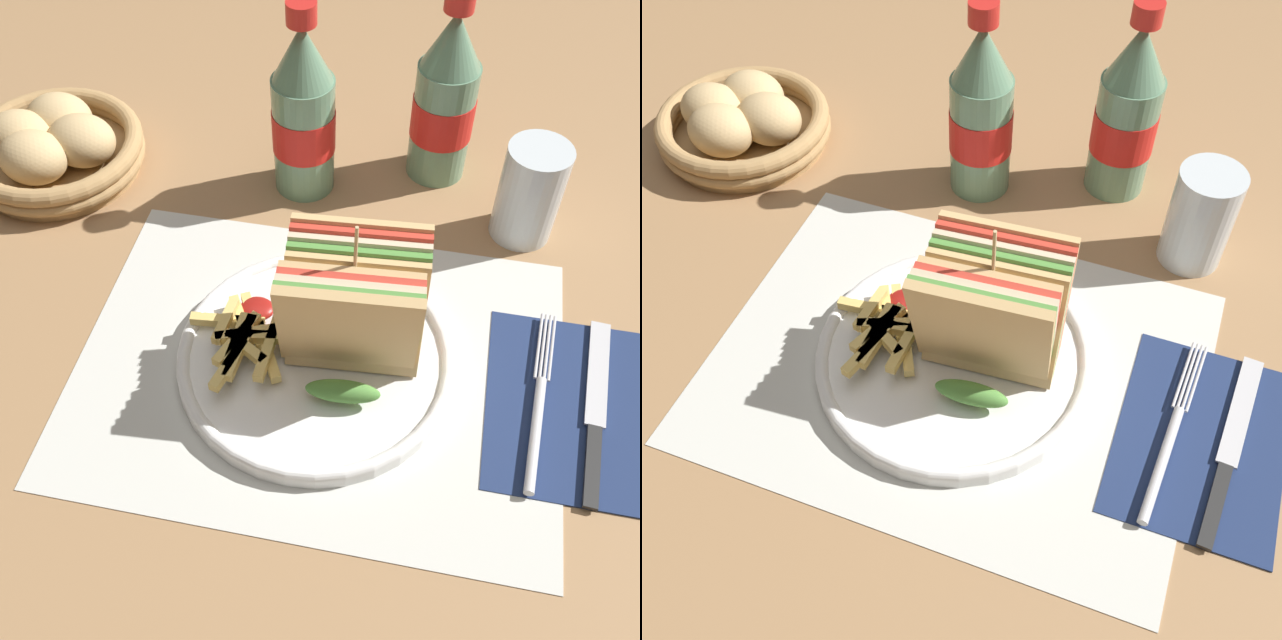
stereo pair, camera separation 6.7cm
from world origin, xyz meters
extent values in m
plane|color=#9E754C|center=(0.00, 0.00, 0.00)|extent=(4.00, 4.00, 0.00)
cube|color=silver|center=(0.02, 0.02, 0.00)|extent=(0.44, 0.34, 0.00)
cylinder|color=white|center=(0.01, 0.02, 0.01)|extent=(0.25, 0.25, 0.01)
torus|color=white|center=(0.01, 0.02, 0.01)|extent=(0.25, 0.25, 0.01)
cube|color=tan|center=(0.05, 0.00, 0.08)|extent=(0.12, 0.04, 0.12)
cube|color=#518E3D|center=(0.04, 0.01, 0.08)|extent=(0.12, 0.04, 0.12)
cube|color=beige|center=(0.04, 0.01, 0.08)|extent=(0.12, 0.04, 0.12)
cube|color=red|center=(0.04, 0.02, 0.08)|extent=(0.12, 0.04, 0.12)
cube|color=tan|center=(0.04, 0.03, 0.07)|extent=(0.12, 0.04, 0.12)
ellipsoid|color=#518E3D|center=(0.05, -0.03, 0.03)|extent=(0.07, 0.02, 0.02)
cube|color=tan|center=(0.05, 0.02, 0.07)|extent=(0.12, 0.04, 0.12)
cube|color=#518E3D|center=(0.05, 0.03, 0.08)|extent=(0.12, 0.04, 0.12)
cube|color=beige|center=(0.05, 0.04, 0.08)|extent=(0.12, 0.04, 0.12)
cube|color=red|center=(0.04, 0.05, 0.08)|extent=(0.12, 0.04, 0.12)
cube|color=tan|center=(0.04, 0.06, 0.08)|extent=(0.12, 0.04, 0.12)
ellipsoid|color=#518E3D|center=(0.05, 0.02, 0.03)|extent=(0.07, 0.02, 0.02)
cylinder|color=tan|center=(0.04, 0.03, 0.10)|extent=(0.00, 0.00, 0.15)
cube|color=#E5C166|center=(-0.05, 0.04, 0.02)|extent=(0.04, 0.06, 0.01)
cube|color=#E5C166|center=(-0.07, 0.03, 0.02)|extent=(0.07, 0.02, 0.01)
cube|color=#E5C166|center=(-0.06, 0.04, 0.02)|extent=(0.04, 0.05, 0.01)
cube|color=#E5C166|center=(-0.03, 0.01, 0.02)|extent=(0.04, 0.06, 0.01)
cube|color=#E5C166|center=(-0.05, -0.01, 0.03)|extent=(0.03, 0.07, 0.01)
cube|color=#E5C166|center=(-0.05, 0.00, 0.03)|extent=(0.01, 0.07, 0.01)
cube|color=#E5C166|center=(-0.05, 0.01, 0.03)|extent=(0.01, 0.06, 0.01)
cube|color=#E5C166|center=(-0.04, 0.00, 0.03)|extent=(0.04, 0.03, 0.01)
cube|color=#E5C166|center=(-0.03, 0.01, 0.03)|extent=(0.01, 0.08, 0.01)
cube|color=#E5C166|center=(-0.07, 0.03, 0.03)|extent=(0.01, 0.05, 0.01)
cube|color=#E5C166|center=(-0.05, 0.01, 0.03)|extent=(0.03, 0.06, 0.01)
cube|color=#E5C166|center=(-0.04, 0.01, 0.03)|extent=(0.05, 0.02, 0.01)
cube|color=#E5C166|center=(-0.05, 0.02, 0.03)|extent=(0.06, 0.03, 0.01)
ellipsoid|color=maroon|center=(-0.05, 0.05, 0.03)|extent=(0.03, 0.03, 0.01)
cube|color=navy|center=(0.24, 0.02, 0.00)|extent=(0.14, 0.19, 0.00)
cylinder|color=silver|center=(0.21, -0.02, 0.01)|extent=(0.02, 0.11, 0.01)
cylinder|color=silver|center=(0.21, 0.07, 0.01)|extent=(0.01, 0.08, 0.00)
cylinder|color=silver|center=(0.22, 0.07, 0.01)|extent=(0.01, 0.08, 0.00)
cylinder|color=silver|center=(0.22, 0.07, 0.01)|extent=(0.01, 0.08, 0.00)
cylinder|color=silver|center=(0.23, 0.07, 0.01)|extent=(0.01, 0.08, 0.00)
cube|color=black|center=(0.26, -0.04, 0.01)|extent=(0.02, 0.08, 0.00)
cube|color=silver|center=(0.27, 0.05, 0.01)|extent=(0.03, 0.12, 0.00)
cylinder|color=slate|center=(-0.05, 0.26, 0.07)|extent=(0.07, 0.07, 0.13)
cylinder|color=red|center=(-0.05, 0.26, 0.07)|extent=(0.07, 0.07, 0.05)
cone|color=slate|center=(-0.05, 0.26, 0.16)|extent=(0.06, 0.06, 0.06)
cylinder|color=red|center=(-0.05, 0.26, 0.20)|extent=(0.03, 0.03, 0.02)
cylinder|color=slate|center=(0.09, 0.31, 0.07)|extent=(0.07, 0.07, 0.13)
cylinder|color=red|center=(0.09, 0.31, 0.07)|extent=(0.07, 0.07, 0.05)
cone|color=slate|center=(0.09, 0.31, 0.16)|extent=(0.06, 0.06, 0.06)
cylinder|color=red|center=(0.09, 0.31, 0.20)|extent=(0.03, 0.03, 0.02)
cylinder|color=silver|center=(0.19, 0.23, 0.05)|extent=(0.06, 0.06, 0.11)
cylinder|color=black|center=(0.19, 0.23, 0.03)|extent=(0.06, 0.06, 0.06)
cylinder|color=#AD8451|center=(-0.33, 0.23, 0.01)|extent=(0.18, 0.18, 0.01)
torus|color=#AD8451|center=(-0.33, 0.23, 0.02)|extent=(0.20, 0.20, 0.02)
torus|color=#AD8451|center=(-0.33, 0.23, 0.03)|extent=(0.20, 0.20, 0.02)
ellipsoid|color=tan|center=(-0.29, 0.24, 0.04)|extent=(0.08, 0.06, 0.06)
ellipsoid|color=tan|center=(-0.33, 0.27, 0.04)|extent=(0.08, 0.06, 0.06)
ellipsoid|color=tan|center=(-0.36, 0.23, 0.04)|extent=(0.08, 0.06, 0.06)
ellipsoid|color=tan|center=(-0.33, 0.20, 0.04)|extent=(0.08, 0.06, 0.06)
camera|label=1|loc=(0.10, -0.37, 0.57)|focal=42.00mm
camera|label=2|loc=(0.16, -0.35, 0.57)|focal=42.00mm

